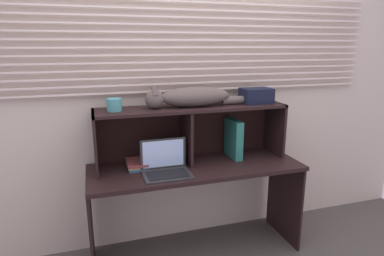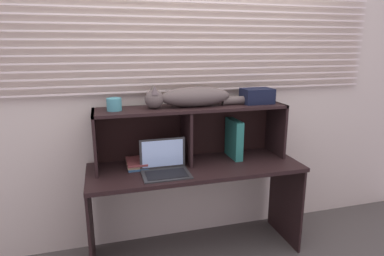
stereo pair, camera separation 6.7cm
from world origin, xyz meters
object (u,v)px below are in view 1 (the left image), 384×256
object	(u,v)px
book_stack	(137,164)
binder_upright	(233,138)
cat	(192,97)
small_basket	(114,105)
storage_box	(256,96)
laptop	(166,167)

from	to	relation	value
book_stack	binder_upright	bearing A→B (deg)	0.24
cat	small_basket	xyz separation A→B (m)	(-0.57, 0.00, -0.03)
book_stack	storage_box	world-z (taller)	storage_box
book_stack	small_basket	bearing A→B (deg)	178.66
book_stack	storage_box	size ratio (longest dim) A/B	0.96
binder_upright	book_stack	xyz separation A→B (m)	(-0.77, -0.00, -0.13)
laptop	storage_box	bearing A→B (deg)	13.14
cat	storage_box	bearing A→B (deg)	0.00
binder_upright	small_basket	bearing A→B (deg)	180.00
small_basket	storage_box	xyz separation A→B (m)	(1.09, 0.00, 0.01)
book_stack	cat	bearing A→B (deg)	0.42
storage_box	small_basket	bearing A→B (deg)	180.00
laptop	binder_upright	bearing A→B (deg)	16.99
cat	storage_box	distance (m)	0.53
book_stack	small_basket	distance (m)	0.47
cat	binder_upright	bearing A→B (deg)	0.00
binder_upright	book_stack	bearing A→B (deg)	-179.76
book_stack	storage_box	distance (m)	1.06
binder_upright	storage_box	size ratio (longest dim) A/B	1.31
cat	storage_box	world-z (taller)	cat
binder_upright	small_basket	distance (m)	0.96
book_stack	small_basket	world-z (taller)	small_basket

